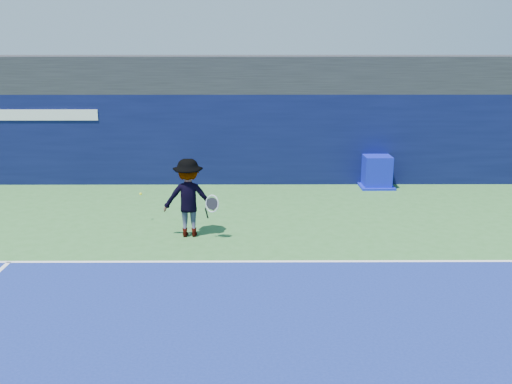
% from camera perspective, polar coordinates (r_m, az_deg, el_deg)
% --- Properties ---
extents(ground, '(80.00, 80.00, 0.00)m').
position_cam_1_polar(ground, '(9.80, -2.20, -13.50)').
color(ground, '#336C30').
rests_on(ground, ground).
extents(baseline, '(24.00, 0.10, 0.01)m').
position_cam_1_polar(baseline, '(12.52, -1.75, -6.96)').
color(baseline, white).
rests_on(baseline, ground).
extents(stadium_band, '(36.00, 3.00, 1.20)m').
position_cam_1_polar(stadium_band, '(20.16, -1.22, 11.77)').
color(stadium_band, black).
rests_on(stadium_band, back_wall_assembly).
extents(back_wall_assembly, '(36.00, 1.03, 3.00)m').
position_cam_1_polar(back_wall_assembly, '(19.38, -1.25, 5.41)').
color(back_wall_assembly, '#0A0E37').
rests_on(back_wall_assembly, ground).
extents(equipment_cart, '(1.11, 1.11, 1.05)m').
position_cam_1_polar(equipment_cart, '(19.21, 11.96, 1.91)').
color(equipment_cart, '#0C12A9').
rests_on(equipment_cart, ground).
extents(tennis_player, '(1.41, 0.78, 1.93)m').
position_cam_1_polar(tennis_player, '(13.99, -6.74, -0.57)').
color(tennis_player, silver).
rests_on(tennis_player, ground).
extents(tennis_ball, '(0.07, 0.07, 0.07)m').
position_cam_1_polar(tennis_ball, '(15.33, -11.46, -0.19)').
color(tennis_ball, yellow).
rests_on(tennis_ball, ground).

